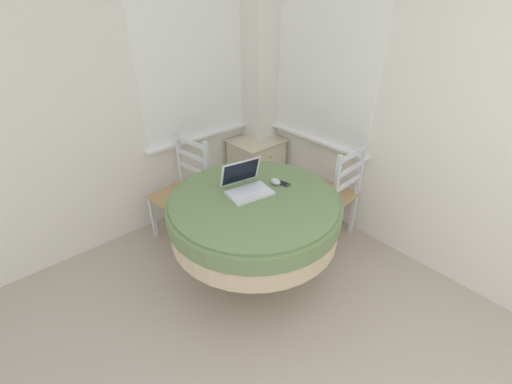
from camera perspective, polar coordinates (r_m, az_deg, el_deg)
name	(u,v)px	position (r m, az deg, el deg)	size (l,w,h in m)	color
corner_room_shell	(282,113)	(2.51, 4.29, 12.95)	(4.21, 4.93, 2.55)	white
round_dining_table	(254,213)	(2.51, -0.30, -3.60)	(1.26, 1.26, 0.77)	#4C3D2D
laptop	(246,185)	(2.49, -1.63, 1.12)	(0.36, 0.33, 0.22)	silver
computer_mouse	(275,182)	(2.59, 3.26, 1.74)	(0.06, 0.09, 0.05)	silver
cell_phone	(282,183)	(2.61, 4.39, 1.47)	(0.08, 0.13, 0.01)	#2D2D33
dining_chair_near_back_window	(183,192)	(3.18, -12.01, 0.02)	(0.49, 0.49, 0.95)	tan
dining_chair_near_right_window	(332,195)	(3.15, 12.49, -0.42)	(0.46, 0.46, 0.95)	tan
corner_cabinet	(256,167)	(3.82, 0.08, 4.14)	(0.52, 0.46, 0.65)	beige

